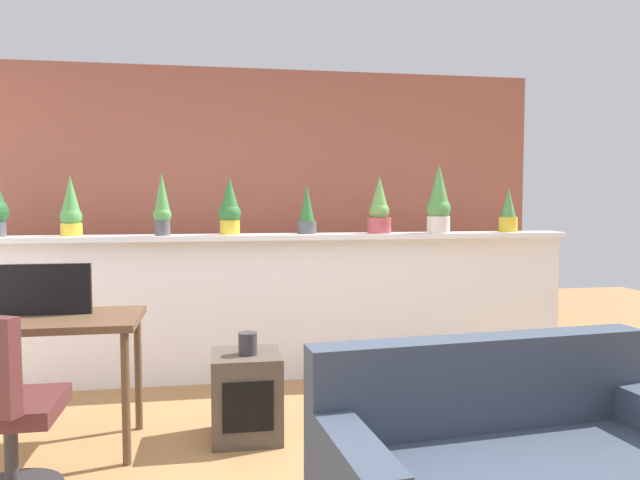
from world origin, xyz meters
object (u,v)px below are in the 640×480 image
(desk, at_px, (36,333))
(tv_monitor, at_px, (44,289))
(potted_plant_2, at_px, (162,206))
(potted_plant_5, at_px, (379,210))
(office_chair, at_px, (0,425))
(couch, at_px, (514,479))
(potted_plant_6, at_px, (439,202))
(potted_plant_1, at_px, (71,209))
(potted_plant_4, at_px, (307,212))
(potted_plant_7, at_px, (508,212))
(vase_on_shelf, at_px, (248,344))
(potted_plant_3, at_px, (230,208))
(side_cube_shelf, at_px, (246,396))

(desk, height_order, tv_monitor, tv_monitor)
(potted_plant_2, xyz_separation_m, potted_plant_5, (1.65, 0.04, -0.03))
(tv_monitor, bearing_deg, potted_plant_2, 60.75)
(potted_plant_2, height_order, office_chair, potted_plant_2)
(couch, bearing_deg, potted_plant_6, 76.38)
(potted_plant_1, height_order, potted_plant_6, potted_plant_6)
(potted_plant_2, height_order, tv_monitor, potted_plant_2)
(potted_plant_1, bearing_deg, tv_monitor, -85.23)
(potted_plant_1, xyz_separation_m, potted_plant_6, (2.78, -0.07, 0.05))
(potted_plant_5, distance_m, couch, 2.63)
(potted_plant_1, xyz_separation_m, potted_plant_4, (1.73, -0.01, -0.02))
(desk, height_order, couch, couch)
(potted_plant_7, relative_size, tv_monitor, 0.72)
(desk, distance_m, vase_on_shelf, 1.15)
(couch, bearing_deg, potted_plant_5, 87.58)
(potted_plant_3, distance_m, vase_on_shelf, 1.38)
(potted_plant_1, distance_m, potted_plant_4, 1.73)
(potted_plant_1, relative_size, office_chair, 0.48)
(potted_plant_7, bearing_deg, vase_on_shelf, -152.31)
(potted_plant_1, xyz_separation_m, potted_plant_3, (1.14, -0.03, 0.01))
(potted_plant_5, bearing_deg, couch, -92.42)
(side_cube_shelf, relative_size, vase_on_shelf, 3.89)
(potted_plant_1, height_order, couch, potted_plant_1)
(potted_plant_6, xyz_separation_m, couch, (-0.58, -2.38, -1.09))
(potted_plant_1, bearing_deg, potted_plant_4, -0.20)
(vase_on_shelf, bearing_deg, potted_plant_3, 93.65)
(potted_plant_6, distance_m, vase_on_shelf, 2.08)
(potted_plant_2, xyz_separation_m, potted_plant_7, (2.74, 0.05, -0.06))
(potted_plant_1, relative_size, tv_monitor, 0.87)
(potted_plant_3, height_order, potted_plant_6, potted_plant_6)
(vase_on_shelf, distance_m, couch, 1.64)
(potted_plant_4, height_order, vase_on_shelf, potted_plant_4)
(potted_plant_1, distance_m, vase_on_shelf, 1.85)
(tv_monitor, xyz_separation_m, vase_on_shelf, (1.12, -0.10, -0.33))
(potted_plant_4, distance_m, potted_plant_7, 1.66)
(tv_monitor, distance_m, couch, 2.59)
(potted_plant_1, xyz_separation_m, side_cube_shelf, (1.21, -1.15, -1.07))
(side_cube_shelf, xyz_separation_m, couch, (1.00, -1.30, 0.03))
(desk, bearing_deg, side_cube_shelf, 0.36)
(potted_plant_3, distance_m, desk, 1.69)
(potted_plant_7, xyz_separation_m, office_chair, (-3.31, -1.77, -0.90))
(potted_plant_4, distance_m, office_chair, 2.60)
(potted_plant_7, bearing_deg, tv_monitor, -162.41)
(potted_plant_2, bearing_deg, potted_plant_5, 1.38)
(potted_plant_6, distance_m, couch, 2.68)
(vase_on_shelf, bearing_deg, tv_monitor, 175.12)
(potted_plant_6, bearing_deg, side_cube_shelf, -145.62)
(potted_plant_5, xyz_separation_m, potted_plant_6, (0.47, -0.04, 0.06))
(potted_plant_1, height_order, office_chair, potted_plant_1)
(potted_plant_4, distance_m, tv_monitor, 2.00)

